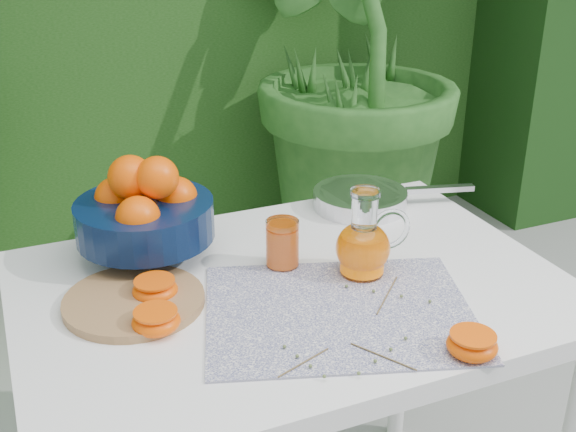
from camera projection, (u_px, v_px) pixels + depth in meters
name	position (u px, v px, depth m)	size (l,w,h in m)	color
potted_plant_right	(340.00, 50.00, 2.71)	(1.73, 1.73, 1.73)	#2A6321
white_table	(292.00, 321.00, 1.37)	(1.00, 0.70, 0.75)	white
placemat	(339.00, 312.00, 1.25)	(0.46, 0.36, 0.00)	#0E144F
cutting_board	(134.00, 301.00, 1.27)	(0.25, 0.25, 0.02)	#8E6240
fruit_bowl	(145.00, 211.00, 1.40)	(0.35, 0.35, 0.21)	black
juice_pitcher	(364.00, 245.00, 1.34)	(0.15, 0.11, 0.17)	white
juice_tumbler	(282.00, 244.00, 1.38)	(0.08, 0.08, 0.09)	white
saute_pan	(362.00, 198.00, 1.65)	(0.39, 0.26, 0.04)	silver
orange_halves	(255.00, 317.00, 1.20)	(0.55, 0.47, 0.04)	#FF6A02
thyme_sprigs	(361.00, 333.00, 1.18)	(0.33, 0.27, 0.01)	brown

